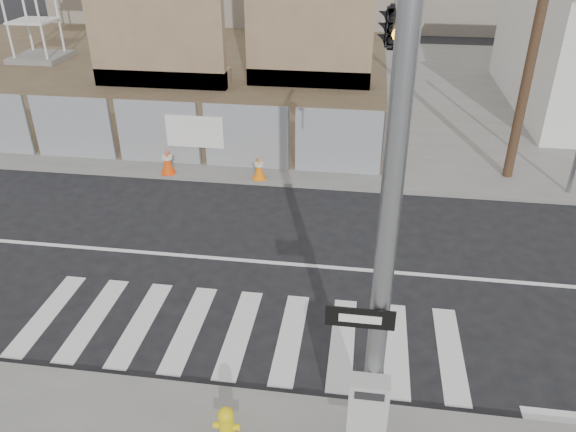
# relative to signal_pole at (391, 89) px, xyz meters

# --- Properties ---
(ground) EXTENTS (100.00, 100.00, 0.00)m
(ground) POSITION_rel_signal_pole_xyz_m (-2.49, 2.05, -4.78)
(ground) COLOR black
(ground) RESTS_ON ground
(sidewalk_far) EXTENTS (50.00, 20.00, 0.12)m
(sidewalk_far) POSITION_rel_signal_pole_xyz_m (-2.49, 16.05, -4.72)
(sidewalk_far) COLOR slate
(sidewalk_far) RESTS_ON ground
(signal_pole) EXTENTS (0.96, 5.87, 7.00)m
(signal_pole) POSITION_rel_signal_pole_xyz_m (0.00, 0.00, 0.00)
(signal_pole) COLOR gray
(signal_pole) RESTS_ON sidewalk_near
(concrete_wall_left) EXTENTS (6.00, 1.30, 8.00)m
(concrete_wall_left) POSITION_rel_signal_pole_xyz_m (-9.49, 15.13, -1.40)
(concrete_wall_left) COLOR #7D654B
(concrete_wall_left) RESTS_ON sidewalk_far
(concrete_wall_right) EXTENTS (5.50, 1.30, 8.00)m
(concrete_wall_right) POSITION_rel_signal_pole_xyz_m (-2.99, 16.13, -1.40)
(concrete_wall_right) COLOR #7D654B
(concrete_wall_right) RESTS_ON sidewalk_far
(fire_hydrant) EXTENTS (0.42, 0.39, 0.68)m
(fire_hydrant) POSITION_rel_signal_pole_xyz_m (-2.10, -3.03, -4.33)
(fire_hydrant) COLOR yellow
(fire_hydrant) RESTS_ON sidewalk_near
(traffic_cone_c) EXTENTS (0.53, 0.53, 0.80)m
(traffic_cone_c) POSITION_rel_signal_pole_xyz_m (-6.18, 6.27, -4.27)
(traffic_cone_c) COLOR #F2490C
(traffic_cone_c) RESTS_ON sidewalk_far
(traffic_cone_d) EXTENTS (0.48, 0.48, 0.72)m
(traffic_cone_d) POSITION_rel_signal_pole_xyz_m (-3.37, 6.27, -4.31)
(traffic_cone_d) COLOR orange
(traffic_cone_d) RESTS_ON sidewalk_far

